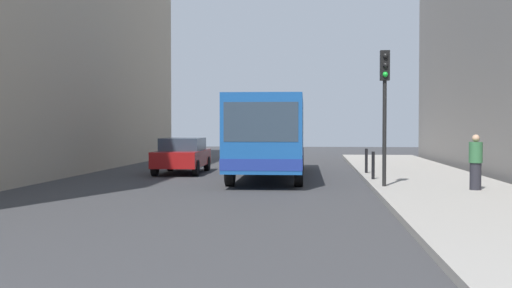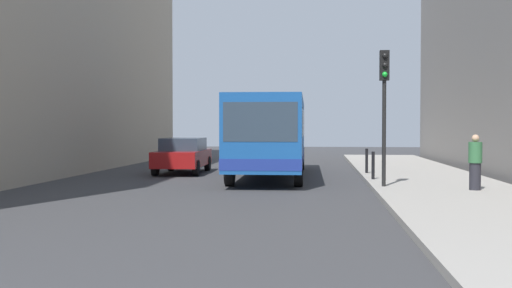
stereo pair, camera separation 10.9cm
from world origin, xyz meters
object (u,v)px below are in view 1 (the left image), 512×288
bollard_near (373,165)px  bollard_mid (366,161)px  traffic_light (385,92)px  pedestrian_near_signal (476,162)px  car_beside_bus (183,155)px  bus (271,133)px

bollard_near → bollard_mid: (0.00, 2.85, 0.00)m
traffic_light → pedestrian_near_signal: size_ratio=2.59×
car_beside_bus → bollard_mid: car_beside_bus is taller
bus → bollard_mid: bearing=-177.8°
car_beside_bus → bollard_near: car_beside_bus is taller
bollard_mid → traffic_light: bearing=-88.9°
bollard_near → bollard_mid: bearing=90.0°
traffic_light → bollard_near: size_ratio=4.32×
car_beside_bus → pedestrian_near_signal: pedestrian_near_signal is taller
car_beside_bus → bollard_near: bearing=150.4°
pedestrian_near_signal → bus: bearing=-56.5°
bus → pedestrian_near_signal: 8.75m
traffic_light → bollard_mid: size_ratio=4.32×
traffic_light → bollard_mid: bearing=91.1°
bus → traffic_light: traffic_light is taller
bollard_near → car_beside_bus: bearing=151.9°
car_beside_bus → traffic_light: size_ratio=1.08×
car_beside_bus → pedestrian_near_signal: size_ratio=2.81×
car_beside_bus → bollard_mid: 7.63m
bus → car_beside_bus: bearing=-20.7°
bollard_near → pedestrian_near_signal: 4.26m
traffic_light → pedestrian_near_signal: (2.47, -0.84, -2.07)m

